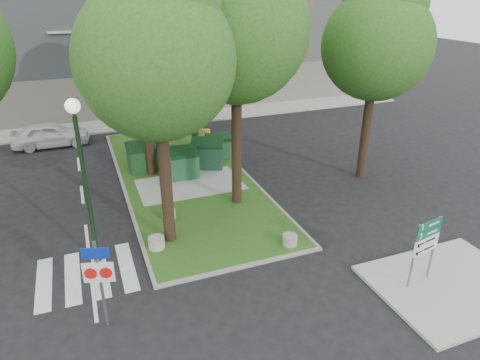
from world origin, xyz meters
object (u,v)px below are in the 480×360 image
street_lamp (83,165)px  directional_sign (426,242)px  litter_bin (207,135)px  traffic_sign_pole (99,273)px  tree_median_mid (141,34)px  bollard_right (290,240)px  dumpster_d (219,146)px  bollard_left (156,243)px  tree_median_near_left (157,44)px  tree_street_right (379,34)px  dumpster_c (207,154)px  dumpster_b (182,164)px  car_silver (186,107)px  bollard_mid (169,214)px  dumpster_a (144,157)px  tree_median_near_right (238,15)px

street_lamp → directional_sign: size_ratio=2.55×
litter_bin → traffic_sign_pole: size_ratio=0.25×
tree_median_mid → bollard_right: (3.53, -8.56, -6.66)m
dumpster_d → bollard_left: dumpster_d is taller
tree_median_near_left → tree_street_right: size_ratio=1.05×
dumpster_c → bollard_right: dumpster_c is taller
dumpster_b → traffic_sign_pole: bearing=-114.1°
bollard_left → car_silver: (5.60, 17.22, 0.27)m
street_lamp → directional_sign: street_lamp is taller
bollard_mid → tree_median_mid: bearing=86.9°
tree_median_near_left → street_lamp: size_ratio=1.79×
directional_sign → litter_bin: bearing=87.7°
tree_street_right → bollard_right: bearing=-144.8°
dumpster_a → dumpster_b: 2.25m
bollard_left → car_silver: car_silver is taller
dumpster_a → car_silver: (4.73, 9.72, -0.24)m
tree_median_near_right → bollard_left: bearing=-149.6°
dumpster_c → directional_sign: size_ratio=0.86×
bollard_right → dumpster_a: bearing=112.9°
dumpster_a → dumpster_d: size_ratio=1.14×
bollard_left → tree_median_near_left: bearing=33.5°
street_lamp → traffic_sign_pole: bearing=-90.0°
bollard_left → directional_sign: (7.63, -5.11, 1.32)m
dumpster_b → car_silver: bearing=76.9°
tree_median_near_left → dumpster_c: tree_median_near_left is taller
dumpster_a → tree_median_near_left: bearing=-96.5°
bollard_mid → bollard_left: bearing=-114.6°
tree_median_near_left → tree_median_near_right: bearing=29.7°
bollard_mid → directional_sign: (6.71, -7.11, 1.34)m
dumpster_d → directional_sign: directional_sign is taller
litter_bin → traffic_sign_pole: 15.98m
street_lamp → dumpster_d: bearing=46.8°
tree_median_near_left → bollard_left: tree_median_near_left is taller
tree_median_near_right → dumpster_b: size_ratio=6.78×
bollard_mid → traffic_sign_pole: (-3.02, -5.28, 1.51)m
dumpster_c → litter_bin: 4.31m
street_lamp → directional_sign: bearing=-28.5°
directional_sign → tree_median_mid: bearing=107.4°
tree_street_right → dumpster_c: 10.11m
dumpster_c → bollard_left: (-4.07, -6.70, -0.53)m
dumpster_c → litter_bin: dumpster_c is taller
tree_median_mid → bollard_right: tree_median_mid is taller
dumpster_d → litter_bin: dumpster_d is taller
dumpster_c → tree_median_mid: bearing=-162.7°
street_lamp → dumpster_a: bearing=67.9°
bollard_left → bollard_right: 4.98m
tree_median_near_right → litter_bin: size_ratio=16.38×
street_lamp → tree_median_near_left: bearing=5.7°
dumpster_b → litter_bin: size_ratio=2.41×
tree_median_near_right → car_silver: size_ratio=3.09×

